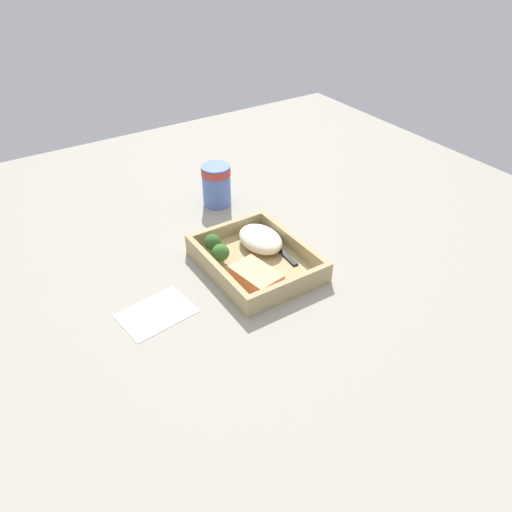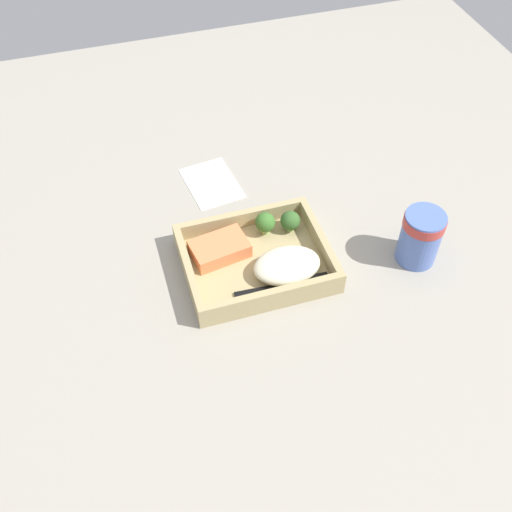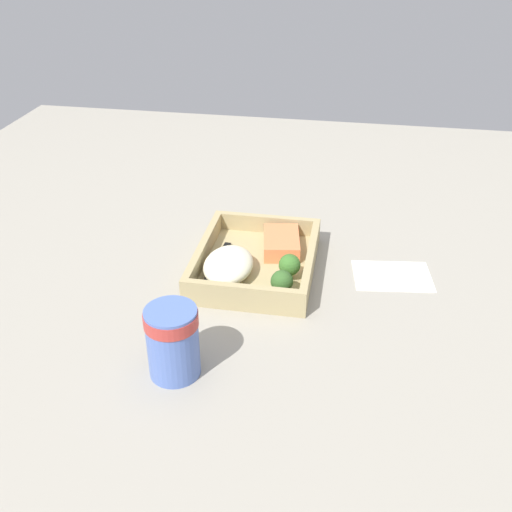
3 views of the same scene
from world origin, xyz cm
name	(u,v)px [view 1 (image 1 of 3)]	position (x,y,z in cm)	size (l,w,h in cm)	color
ground_plane	(256,271)	(0.00, 0.00, -1.00)	(160.00, 160.00, 2.00)	gray
takeout_tray	(256,264)	(0.00, 0.00, 0.60)	(24.14, 19.23, 1.20)	tan
tray_rim	(256,256)	(0.00, 0.00, 2.77)	(24.14, 19.23, 3.14)	tan
salmon_fillet	(256,277)	(-5.36, 3.51, 2.54)	(9.41, 6.04, 2.67)	#F07C4A
mashed_potatoes	(260,239)	(4.13, -3.77, 3.07)	(11.19, 7.89, 3.73)	beige
broccoli_floret_1	(221,253)	(3.52, 6.03, 3.66)	(3.50, 3.50, 4.32)	#87A85D
broccoli_floret_2	(213,243)	(7.91, 5.42, 3.36)	(3.49, 3.49, 3.99)	#8AA561
fork	(273,243)	(3.56, -6.50, 1.42)	(15.87, 2.61, 0.44)	black
paper_cup	(216,183)	(26.64, -6.05, 5.57)	(6.93, 6.93, 9.96)	#506BB6
receipt_slip	(156,313)	(-1.98, 22.55, 0.12)	(9.10, 12.64, 0.24)	white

